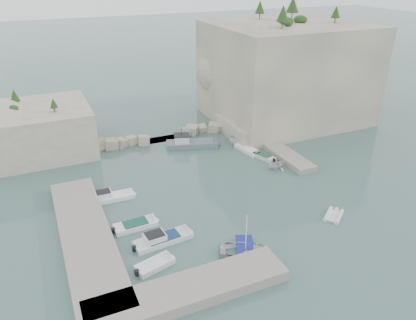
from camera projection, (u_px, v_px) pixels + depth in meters
name	position (u px, v px, depth m)	size (l,w,h in m)	color
ground	(228.00, 202.00, 49.41)	(400.00, 400.00, 0.00)	#446661
cliff_east	(286.00, 72.00, 73.01)	(26.00, 22.00, 17.00)	beige
cliff_terrace	(249.00, 127.00, 68.41)	(8.00, 10.00, 2.50)	beige
outcrop_west	(36.00, 130.00, 61.12)	(16.00, 14.00, 7.00)	beige
quay_west	(86.00, 237.00, 42.14)	(5.00, 24.00, 1.10)	#9E9689
quay_south	(189.00, 290.00, 35.24)	(18.00, 4.00, 1.10)	#9E9689
ledge_east	(277.00, 149.00, 62.39)	(3.00, 16.00, 0.80)	#9E9689
breakwater	(163.00, 135.00, 66.83)	(28.00, 3.00, 1.40)	beige
motorboat_d	(163.00, 242.00, 42.33)	(6.77, 2.01, 1.40)	silver
motorboat_a	(111.00, 199.00, 49.91)	(6.14, 1.83, 1.40)	white
motorboat_c	(136.00, 227.00, 44.66)	(5.22, 1.90, 0.70)	white
motorboat_e	(155.00, 267.00, 38.82)	(4.12, 1.69, 0.70)	white
rowboat	(245.00, 253.00, 40.58)	(3.74, 5.24, 1.09)	white
inflatable_dinghy	(333.00, 217.00, 46.46)	(3.30, 1.60, 0.44)	silver
tender_east_a	(276.00, 168.00, 57.45)	(2.65, 3.08, 1.62)	silver
tender_east_b	(264.00, 159.00, 60.33)	(3.98, 1.36, 0.70)	silver
tender_east_c	(248.00, 151.00, 62.79)	(5.41, 1.75, 0.70)	white
tender_east_d	(242.00, 144.00, 65.08)	(1.71, 4.55, 1.76)	silver
work_boat	(192.00, 146.00, 64.39)	(8.80, 2.60, 2.20)	slate
rowboat_mast	(246.00, 232.00, 39.43)	(0.10, 0.10, 4.20)	white
vegetation	(260.00, 18.00, 68.16)	(53.48, 13.88, 13.40)	#1E4219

